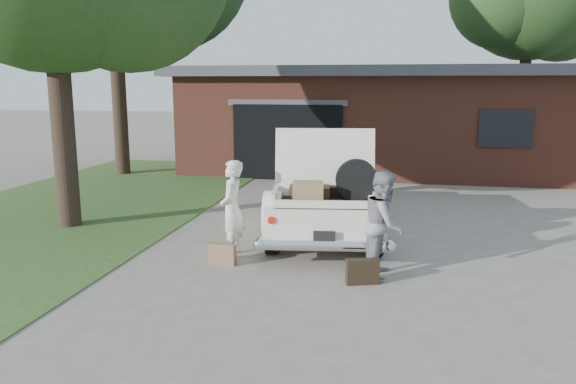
# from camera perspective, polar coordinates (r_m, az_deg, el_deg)

# --- Properties ---
(ground) EXTENTS (90.00, 90.00, 0.00)m
(ground) POSITION_cam_1_polar(r_m,az_deg,el_deg) (8.66, -0.79, -7.91)
(ground) COLOR gray
(ground) RESTS_ON ground
(grass_strip) EXTENTS (6.00, 16.00, 0.02)m
(grass_strip) POSITION_cam_1_polar(r_m,az_deg,el_deg) (13.46, -21.46, -1.76)
(grass_strip) COLOR #2D4C1E
(grass_strip) RESTS_ON ground
(house) EXTENTS (12.80, 7.80, 3.30)m
(house) POSITION_cam_1_polar(r_m,az_deg,el_deg) (19.53, 9.20, 7.55)
(house) COLOR brown
(house) RESTS_ON ground
(sedan) EXTENTS (2.61, 5.25, 2.07)m
(sedan) POSITION_cam_1_polar(r_m,az_deg,el_deg) (10.86, 3.69, 0.01)
(sedan) COLOR silver
(sedan) RESTS_ON ground
(woman_left) EXTENTS (0.45, 0.62, 1.59)m
(woman_left) POSITION_cam_1_polar(r_m,az_deg,el_deg) (9.19, -5.71, -1.70)
(woman_left) COLOR silver
(woman_left) RESTS_ON ground
(woman_right) EXTENTS (0.69, 0.83, 1.57)m
(woman_right) POSITION_cam_1_polar(r_m,az_deg,el_deg) (8.34, 9.78, -3.20)
(woman_right) COLOR gray
(woman_right) RESTS_ON ground
(suitcase_left) EXTENTS (0.45, 0.18, 0.34)m
(suitcase_left) POSITION_cam_1_polar(r_m,az_deg,el_deg) (8.93, -6.69, -6.27)
(suitcase_left) COLOR #8A6346
(suitcase_left) RESTS_ON ground
(suitcase_right) EXTENTS (0.49, 0.28, 0.36)m
(suitcase_right) POSITION_cam_1_polar(r_m,az_deg,el_deg) (8.11, 7.57, -8.02)
(suitcase_right) COLOR black
(suitcase_right) RESTS_ON ground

